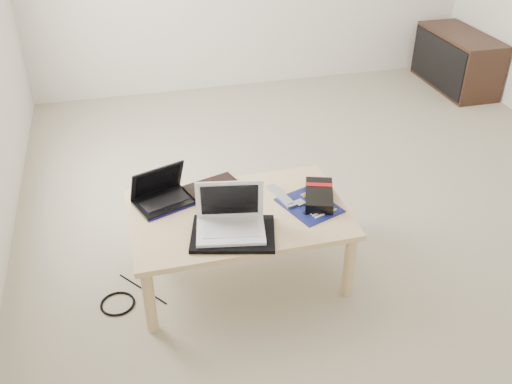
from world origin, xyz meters
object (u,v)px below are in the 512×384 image
object	(u,v)px
netbook	(162,195)
white_laptop	(230,220)
coffee_table	(238,220)
gpu_box	(319,196)
media_cabinet	(456,61)

from	to	relation	value
netbook	white_laptop	xyz separation A→B (m)	(0.29, -0.34, 0.03)
coffee_table	white_laptop	xyz separation A→B (m)	(-0.07, -0.15, 0.12)
coffee_table	gpu_box	world-z (taller)	gpu_box
media_cabinet	white_laptop	distance (m)	3.45
white_laptop	gpu_box	xyz separation A→B (m)	(0.51, 0.15, -0.04)
media_cabinet	white_laptop	world-z (taller)	white_laptop
netbook	white_laptop	size ratio (longest dim) A/B	0.95
coffee_table	white_laptop	bearing A→B (deg)	-115.75
coffee_table	netbook	size ratio (longest dim) A/B	3.20
media_cabinet	gpu_box	bearing A→B (deg)	-135.20
netbook	gpu_box	xyz separation A→B (m)	(0.79, -0.19, -0.01)
media_cabinet	white_laptop	xyz separation A→B (m)	(-2.61, -2.24, 0.22)
netbook	coffee_table	bearing A→B (deg)	-27.80
coffee_table	netbook	xyz separation A→B (m)	(-0.36, 0.19, 0.09)
media_cabinet	gpu_box	size ratio (longest dim) A/B	2.90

